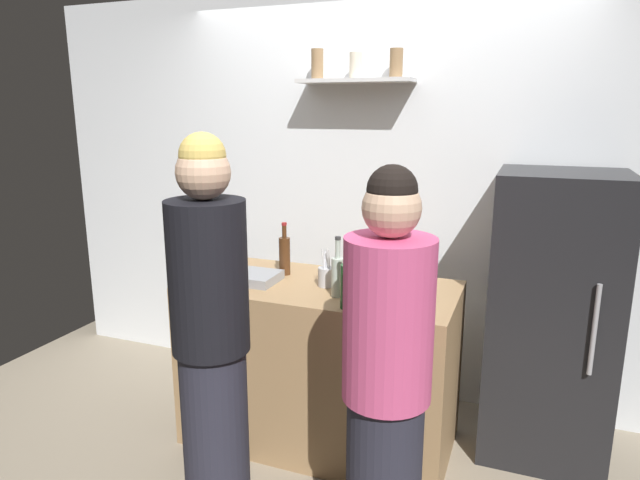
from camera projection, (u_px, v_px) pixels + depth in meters
back_wall_assembly at (376, 197)px, 3.58m from camera, size 4.80×0.32×2.60m
refrigerator at (551, 317)px, 2.96m from camera, size 0.63×0.64×1.56m
counter at (320, 363)px, 3.13m from camera, size 1.48×0.72×0.93m
baking_pan at (248, 277)px, 3.08m from camera, size 0.34×0.24×0.05m
utensil_holder at (326, 276)px, 2.98m from camera, size 0.09×0.09×0.21m
wine_bottle_amber_glass at (285, 255)px, 3.18m from camera, size 0.06×0.06×0.31m
wine_bottle_pale_glass at (338, 275)px, 2.81m from camera, size 0.06×0.06×0.31m
wine_bottle_green_glass at (348, 284)px, 2.64m from camera, size 0.08×0.08×0.33m
water_bottle_plastic at (354, 265)px, 2.98m from camera, size 0.08×0.08×0.25m
person_pink_top at (386, 387)px, 2.11m from camera, size 0.34×0.34×1.68m
person_blonde at (211, 338)px, 2.42m from camera, size 0.34×0.34×1.78m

